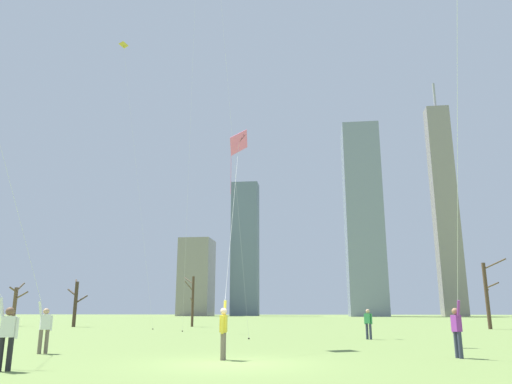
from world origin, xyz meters
TOP-DOWN VIEW (x-y plane):
  - ground_plane at (0.00, 0.00)m, footprint 400.00×400.00m
  - kite_flyer_midfield_left_pink at (-0.59, 2.53)m, footprint 0.99×6.99m
  - kite_flyer_midfield_right_red at (-8.06, 2.32)m, footprint 5.22×2.10m
  - kite_flyer_far_back_green at (7.18, 1.93)m, footprint 0.45×5.90m
  - bystander_strolling_midfield at (5.39, 13.28)m, footprint 0.42×0.37m
  - distant_kite_low_near_trees_blue at (-6.87, 19.99)m, footprint 0.94×3.02m
  - distant_kite_drifting_right_yellow at (-14.05, 23.90)m, footprint 3.73×2.87m
  - bare_tree_far_right_edge at (-21.16, 31.84)m, footprint 2.11×1.10m
  - bare_tree_center at (17.45, 30.26)m, footprint 1.59×3.06m
  - bare_tree_right_of_center at (-9.78, 33.79)m, footprint 1.32×2.35m
  - bare_tree_left_of_center at (-28.82, 33.78)m, footprint 1.82×2.16m
  - skyline_tall_tower at (-35.03, 138.38)m, footprint 9.86×11.60m
  - skyline_mid_tower_right at (-20.00, 142.61)m, footprint 8.77×6.23m
  - skyline_mid_tower_left at (42.08, 133.39)m, footprint 6.81×5.02m
  - skyline_slender_spire at (17.38, 129.33)m, footprint 10.66×11.84m

SIDE VIEW (x-z plane):
  - ground_plane at x=0.00m, z-range 0.00..0.00m
  - bystander_strolling_midfield at x=5.39m, z-range 0.09..1.71m
  - bare_tree_left_of_center at x=-28.82m, z-range -0.03..4.48m
  - bare_tree_far_right_edge at x=-21.16m, z-range 0.05..4.73m
  - kite_flyer_far_back_green at x=7.18m, z-range -5.12..10.22m
  - bare_tree_right_of_center at x=-9.78m, z-range 0.12..5.07m
  - kite_flyer_midfield_right_red at x=-8.06m, z-range -5.02..10.61m
  - bare_tree_center at x=17.45m, z-range 0.06..5.97m
  - kite_flyer_midfield_left_pink at x=-0.59m, z-range -2.06..8.12m
  - skyline_tall_tower at x=-35.03m, z-range 0.00..24.08m
  - skyline_mid_tower_right at x=-20.00m, z-range 0.00..43.51m
  - distant_kite_drifting_right_yellow at x=-14.05m, z-range 9.23..35.17m
  - distant_kite_low_near_trees_blue at x=-6.87m, z-range 9.86..39.39m
  - skyline_slender_spire at x=17.38m, z-range 0.00..56.67m
  - skyline_mid_tower_left at x=42.08m, z-range -4.26..68.24m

